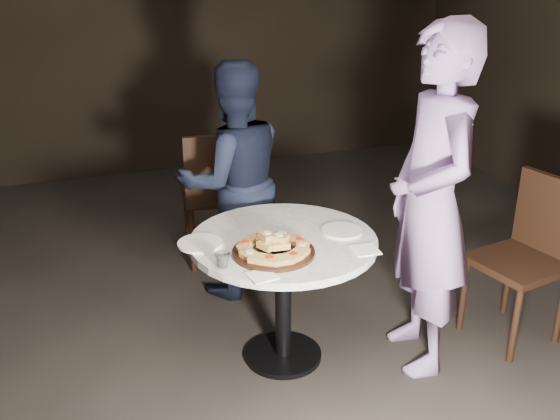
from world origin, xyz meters
The scene contains 13 objects.
floor centered at (0.00, 0.00, 0.00)m, with size 7.00×7.00×0.00m, color black.
table centered at (0.08, 0.12, 0.57)m, with size 0.95×0.95×0.70m.
serving_board centered at (-0.03, -0.03, 0.70)m, with size 0.39×0.39×0.02m, color black.
focaccia_pile centered at (-0.03, -0.03, 0.74)m, with size 0.35×0.35×0.09m.
plate_left centered at (-0.33, 0.19, 0.70)m, with size 0.22×0.22×0.01m, color white.
plate_right centered at (0.38, 0.10, 0.70)m, with size 0.20×0.20×0.01m, color white.
water_glass centered at (-0.28, -0.07, 0.73)m, with size 0.07×0.07×0.07m, color silver.
napkin_near centered at (-0.15, -0.22, 0.70)m, with size 0.11×0.11×0.01m, color white.
napkin_far centered at (0.39, -0.13, 0.70)m, with size 0.12×0.12×0.01m, color white.
chair_far centered at (0.03, 1.32, 0.55)m, with size 0.49×0.51×0.95m.
chair_right centered at (1.43, -0.08, 0.52)m, with size 0.51×0.50×0.90m.
diner_navy centered at (0.05, 0.93, 0.73)m, with size 0.70×0.55×1.45m, color black.
diner_teal centered at (0.75, -0.10, 0.87)m, with size 0.64×0.42×1.74m, color #866FAA.
Camera 1 is at (-0.86, -2.50, 1.98)m, focal length 40.00 mm.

